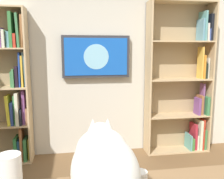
% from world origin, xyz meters
% --- Properties ---
extents(wall_back, '(4.52, 0.06, 2.70)m').
position_xyz_m(wall_back, '(0.00, -2.23, 1.35)').
color(wall_back, beige).
rests_on(wall_back, ground).
extents(bookshelf_left, '(0.94, 0.28, 2.16)m').
position_xyz_m(bookshelf_left, '(-1.34, -2.07, 1.00)').
color(bookshelf_left, tan).
rests_on(bookshelf_left, ground).
extents(bookshelf_right, '(0.75, 0.28, 2.03)m').
position_xyz_m(bookshelf_right, '(1.13, -2.06, 0.99)').
color(bookshelf_right, tan).
rests_on(bookshelf_right, ground).
extents(wall_mounted_tv, '(0.94, 0.07, 0.58)m').
position_xyz_m(wall_mounted_tv, '(-0.04, -2.15, 1.41)').
color(wall_mounted_tv, '#333338').
extents(cat, '(0.33, 0.69, 0.37)m').
position_xyz_m(cat, '(0.13, 0.16, 0.95)').
color(cat, white).
rests_on(cat, desk).
extents(paper_towel_roll, '(0.11, 0.11, 0.24)m').
position_xyz_m(paper_towel_roll, '(0.58, 0.12, 0.89)').
color(paper_towel_roll, white).
rests_on(paper_towel_roll, desk).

